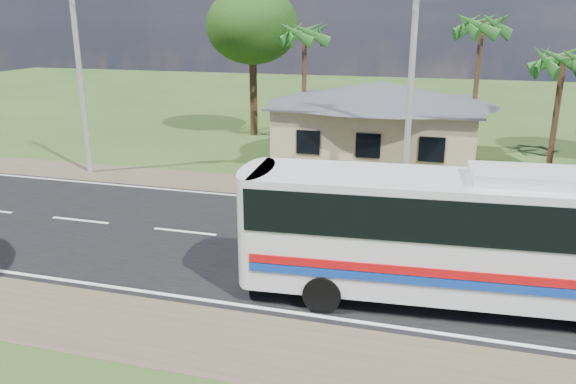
% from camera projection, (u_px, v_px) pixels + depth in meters
% --- Properties ---
extents(ground, '(120.00, 120.00, 0.00)m').
position_uv_depth(ground, '(302.00, 245.00, 19.71)').
color(ground, '#2C4518').
rests_on(ground, ground).
extents(road, '(120.00, 16.00, 0.03)m').
position_uv_depth(road, '(302.00, 245.00, 19.71)').
color(road, black).
rests_on(road, ground).
extents(house, '(12.40, 10.00, 5.00)m').
position_uv_depth(house, '(379.00, 113.00, 30.61)').
color(house, tan).
rests_on(house, ground).
extents(utility_poles, '(32.80, 2.22, 11.00)m').
position_uv_depth(utility_poles, '(404.00, 65.00, 23.27)').
color(utility_poles, '#9E9E99').
rests_on(utility_poles, ground).
extents(palm_near, '(2.80, 2.80, 6.70)m').
position_uv_depth(palm_near, '(563.00, 62.00, 25.65)').
color(palm_near, '#47301E').
rests_on(palm_near, ground).
extents(palm_mid, '(2.80, 2.80, 8.20)m').
position_uv_depth(palm_mid, '(482.00, 27.00, 30.27)').
color(palm_mid, '#47301E').
rests_on(palm_mid, ground).
extents(palm_far, '(2.80, 2.80, 7.70)m').
position_uv_depth(palm_far, '(305.00, 35.00, 33.47)').
color(palm_far, '#47301E').
rests_on(palm_far, ground).
extents(tree_behind_house, '(6.00, 6.00, 9.61)m').
position_uv_depth(tree_behind_house, '(252.00, 26.00, 36.22)').
color(tree_behind_house, '#47301E').
rests_on(tree_behind_house, ground).
extents(coach_bus, '(12.77, 3.64, 3.91)m').
position_uv_depth(coach_bus, '(485.00, 229.00, 14.94)').
color(coach_bus, silver).
rests_on(coach_bus, ground).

